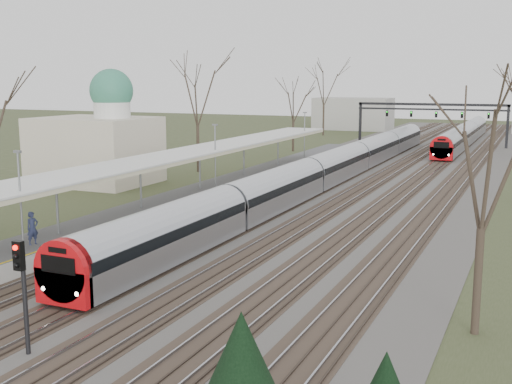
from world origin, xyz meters
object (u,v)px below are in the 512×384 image
(train_near, at_px, (335,166))
(train_far, at_px, (464,135))
(passenger, at_px, (33,228))
(signal_post, at_px, (22,280))

(train_near, relative_size, train_far, 1.66)
(train_far, bearing_deg, train_near, -99.82)
(train_near, height_order, passenger, train_near)
(train_near, distance_m, train_far, 41.04)
(train_far, relative_size, passenger, 25.96)
(train_near, relative_size, signal_post, 18.34)
(passenger, bearing_deg, signal_post, -122.46)
(passenger, xyz_separation_m, signal_post, (7.84, -8.83, 0.85))
(train_near, bearing_deg, train_far, 80.18)
(train_far, distance_m, passenger, 73.92)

